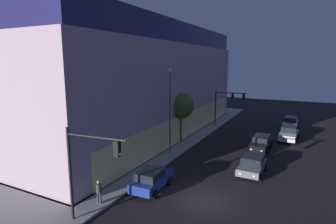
{
  "coord_description": "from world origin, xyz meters",
  "views": [
    {
      "loc": [
        -17.48,
        -5.9,
        9.78
      ],
      "look_at": [
        4.03,
        5.09,
        5.41
      ],
      "focal_mm": 29.26,
      "sensor_mm": 36.0,
      "label": 1
    }
  ],
  "objects_px": {
    "car_grey": "(252,165)",
    "car_black": "(261,143)",
    "sidewalk_tree": "(181,106)",
    "pedestrian_waiting": "(99,190)",
    "traffic_light_near_corner": "(87,162)",
    "car_white": "(289,133)",
    "street_lamp_sidewalk": "(170,102)",
    "car_silver": "(290,123)",
    "traffic_light_far_corner": "(228,101)",
    "modern_building": "(92,79)",
    "car_blue": "(151,179)"
  },
  "relations": [
    {
      "from": "street_lamp_sidewalk",
      "to": "pedestrian_waiting",
      "type": "distance_m",
      "value": 12.71
    },
    {
      "from": "street_lamp_sidewalk",
      "to": "sidewalk_tree",
      "type": "distance_m",
      "value": 4.79
    },
    {
      "from": "street_lamp_sidewalk",
      "to": "car_blue",
      "type": "xyz_separation_m",
      "value": [
        -8.12,
        -2.47,
        -4.88
      ]
    },
    {
      "from": "car_black",
      "to": "car_silver",
      "type": "height_order",
      "value": "car_silver"
    },
    {
      "from": "pedestrian_waiting",
      "to": "car_white",
      "type": "distance_m",
      "value": 25.85
    },
    {
      "from": "sidewalk_tree",
      "to": "car_silver",
      "type": "relative_size",
      "value": 1.31
    },
    {
      "from": "street_lamp_sidewalk",
      "to": "sidewalk_tree",
      "type": "xyz_separation_m",
      "value": [
        4.57,
        0.84,
        -1.14
      ]
    },
    {
      "from": "traffic_light_near_corner",
      "to": "street_lamp_sidewalk",
      "type": "bearing_deg",
      "value": 6.41
    },
    {
      "from": "modern_building",
      "to": "sidewalk_tree",
      "type": "xyz_separation_m",
      "value": [
        -2.09,
        -15.75,
        -2.67
      ]
    },
    {
      "from": "traffic_light_far_corner",
      "to": "car_blue",
      "type": "bearing_deg",
      "value": -179.13
    },
    {
      "from": "modern_building",
      "to": "car_silver",
      "type": "bearing_deg",
      "value": -65.96
    },
    {
      "from": "traffic_light_near_corner",
      "to": "car_blue",
      "type": "height_order",
      "value": "traffic_light_near_corner"
    },
    {
      "from": "pedestrian_waiting",
      "to": "car_blue",
      "type": "distance_m",
      "value": 4.24
    },
    {
      "from": "street_lamp_sidewalk",
      "to": "car_blue",
      "type": "relative_size",
      "value": 2.15
    },
    {
      "from": "traffic_light_near_corner",
      "to": "car_white",
      "type": "distance_m",
      "value": 27.56
    },
    {
      "from": "car_blue",
      "to": "sidewalk_tree",
      "type": "bearing_deg",
      "value": 14.63
    },
    {
      "from": "car_black",
      "to": "car_white",
      "type": "distance_m",
      "value": 6.24
    },
    {
      "from": "traffic_light_far_corner",
      "to": "sidewalk_tree",
      "type": "relative_size",
      "value": 0.91
    },
    {
      "from": "traffic_light_near_corner",
      "to": "car_silver",
      "type": "xyz_separation_m",
      "value": [
        32.84,
        -9.26,
        -3.22
      ]
    },
    {
      "from": "pedestrian_waiting",
      "to": "car_silver",
      "type": "bearing_deg",
      "value": -18.62
    },
    {
      "from": "car_grey",
      "to": "car_black",
      "type": "xyz_separation_m",
      "value": [
        7.27,
        0.33,
        0.04
      ]
    },
    {
      "from": "sidewalk_tree",
      "to": "car_silver",
      "type": "xyz_separation_m",
      "value": [
        14.33,
        -11.67,
        -3.73
      ]
    },
    {
      "from": "street_lamp_sidewalk",
      "to": "car_silver",
      "type": "height_order",
      "value": "street_lamp_sidewalk"
    },
    {
      "from": "traffic_light_far_corner",
      "to": "sidewalk_tree",
      "type": "bearing_deg",
      "value": 164.38
    },
    {
      "from": "modern_building",
      "to": "car_black",
      "type": "distance_m",
      "value": 25.92
    },
    {
      "from": "pedestrian_waiting",
      "to": "car_black",
      "type": "relative_size",
      "value": 0.35
    },
    {
      "from": "traffic_light_near_corner",
      "to": "street_lamp_sidewalk",
      "type": "xyz_separation_m",
      "value": [
        13.94,
        1.57,
        1.65
      ]
    },
    {
      "from": "car_black",
      "to": "car_silver",
      "type": "xyz_separation_m",
      "value": [
        12.86,
        -2.32,
        0.03
      ]
    },
    {
      "from": "car_blue",
      "to": "street_lamp_sidewalk",
      "type": "bearing_deg",
      "value": 16.94
    },
    {
      "from": "car_blue",
      "to": "car_silver",
      "type": "height_order",
      "value": "car_silver"
    },
    {
      "from": "sidewalk_tree",
      "to": "car_grey",
      "type": "distance_m",
      "value": 11.91
    },
    {
      "from": "traffic_light_far_corner",
      "to": "car_white",
      "type": "bearing_deg",
      "value": -111.0
    },
    {
      "from": "car_white",
      "to": "traffic_light_near_corner",
      "type": "bearing_deg",
      "value": 159.77
    },
    {
      "from": "pedestrian_waiting",
      "to": "car_black",
      "type": "bearing_deg",
      "value": -24.22
    },
    {
      "from": "street_lamp_sidewalk",
      "to": "traffic_light_near_corner",
      "type": "bearing_deg",
      "value": -173.59
    },
    {
      "from": "modern_building",
      "to": "car_black",
      "type": "bearing_deg",
      "value": -91.43
    },
    {
      "from": "traffic_light_near_corner",
      "to": "traffic_light_far_corner",
      "type": "bearing_deg",
      "value": -1.09
    },
    {
      "from": "car_blue",
      "to": "car_black",
      "type": "height_order",
      "value": "car_blue"
    },
    {
      "from": "car_white",
      "to": "car_grey",
      "type": "bearing_deg",
      "value": 170.43
    },
    {
      "from": "car_silver",
      "to": "traffic_light_near_corner",
      "type": "bearing_deg",
      "value": 164.25
    },
    {
      "from": "car_blue",
      "to": "car_grey",
      "type": "bearing_deg",
      "value": -42.77
    },
    {
      "from": "modern_building",
      "to": "pedestrian_waiting",
      "type": "xyz_separation_m",
      "value": [
        -18.51,
        -17.06,
        -6.11
      ]
    },
    {
      "from": "sidewalk_tree",
      "to": "car_white",
      "type": "distance_m",
      "value": 14.35
    },
    {
      "from": "traffic_light_near_corner",
      "to": "pedestrian_waiting",
      "type": "height_order",
      "value": "traffic_light_near_corner"
    },
    {
      "from": "car_white",
      "to": "pedestrian_waiting",
      "type": "bearing_deg",
      "value": 155.87
    },
    {
      "from": "pedestrian_waiting",
      "to": "car_silver",
      "type": "distance_m",
      "value": 32.44
    },
    {
      "from": "car_white",
      "to": "car_silver",
      "type": "bearing_deg",
      "value": 1.63
    },
    {
      "from": "traffic_light_near_corner",
      "to": "traffic_light_far_corner",
      "type": "relative_size",
      "value": 1.07
    },
    {
      "from": "car_black",
      "to": "car_silver",
      "type": "bearing_deg",
      "value": -10.21
    },
    {
      "from": "sidewalk_tree",
      "to": "pedestrian_waiting",
      "type": "distance_m",
      "value": 16.82
    }
  ]
}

